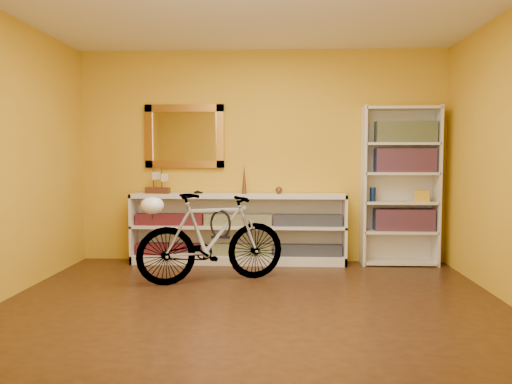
{
  "coord_description": "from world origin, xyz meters",
  "views": [
    {
      "loc": [
        0.25,
        -4.27,
        1.3
      ],
      "look_at": [
        0.0,
        0.7,
        0.95
      ],
      "focal_mm": 35.54,
      "sensor_mm": 36.0,
      "label": 1
    }
  ],
  "objects_px": {
    "bookcase": "(400,186)",
    "bicycle": "(212,238)",
    "console_unit": "(238,229)",
    "helmet": "(152,205)"
  },
  "relations": [
    {
      "from": "bookcase",
      "to": "bicycle",
      "type": "height_order",
      "value": "bookcase"
    },
    {
      "from": "console_unit",
      "to": "bicycle",
      "type": "distance_m",
      "value": 0.96
    },
    {
      "from": "bookcase",
      "to": "helmet",
      "type": "distance_m",
      "value": 2.95
    },
    {
      "from": "console_unit",
      "to": "helmet",
      "type": "bearing_deg",
      "value": -122.85
    },
    {
      "from": "bicycle",
      "to": "helmet",
      "type": "xyz_separation_m",
      "value": [
        -0.56,
        -0.22,
        0.35
      ]
    },
    {
      "from": "bicycle",
      "to": "helmet",
      "type": "height_order",
      "value": "bicycle"
    },
    {
      "from": "console_unit",
      "to": "bookcase",
      "type": "height_order",
      "value": "bookcase"
    },
    {
      "from": "console_unit",
      "to": "helmet",
      "type": "xyz_separation_m",
      "value": [
        -0.75,
        -1.17,
        0.39
      ]
    },
    {
      "from": "console_unit",
      "to": "helmet",
      "type": "relative_size",
      "value": 11.26
    },
    {
      "from": "console_unit",
      "to": "bookcase",
      "type": "bearing_deg",
      "value": 0.74
    }
  ]
}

